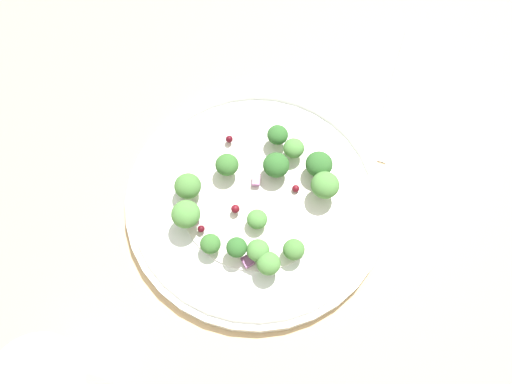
# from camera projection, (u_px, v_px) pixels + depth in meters

# --- Properties ---
(ground_plane) EXTENTS (1.80, 1.80, 0.02)m
(ground_plane) POSITION_uv_depth(u_px,v_px,m) (256.00, 200.00, 0.59)
(ground_plane) COLOR tan
(plate) EXTENTS (0.28, 0.28, 0.02)m
(plate) POSITION_uv_depth(u_px,v_px,m) (256.00, 199.00, 0.57)
(plate) COLOR white
(plate) RESTS_ON ground_plane
(dressing_pool) EXTENTS (0.16, 0.16, 0.00)m
(dressing_pool) POSITION_uv_depth(u_px,v_px,m) (256.00, 197.00, 0.56)
(dressing_pool) COLOR white
(dressing_pool) RESTS_ON plate
(broccoli_floret_0) EXTENTS (0.02, 0.02, 0.02)m
(broccoli_floret_0) POSITION_uv_depth(u_px,v_px,m) (294.00, 148.00, 0.57)
(broccoli_floret_0) COLOR #ADD18E
(broccoli_floret_0) RESTS_ON plate
(broccoli_floret_1) EXTENTS (0.03, 0.03, 0.03)m
(broccoli_floret_1) POSITION_uv_depth(u_px,v_px,m) (186.00, 214.00, 0.53)
(broccoli_floret_1) COLOR #9EC684
(broccoli_floret_1) RESTS_ON plate
(broccoli_floret_2) EXTENTS (0.03, 0.03, 0.03)m
(broccoli_floret_2) POSITION_uv_depth(u_px,v_px,m) (325.00, 185.00, 0.54)
(broccoli_floret_2) COLOR #9EC684
(broccoli_floret_2) RESTS_ON plate
(broccoli_floret_3) EXTENTS (0.02, 0.02, 0.02)m
(broccoli_floret_3) POSITION_uv_depth(u_px,v_px,m) (269.00, 264.00, 0.51)
(broccoli_floret_3) COLOR #9EC684
(broccoli_floret_3) RESTS_ON plate
(broccoli_floret_4) EXTENTS (0.02, 0.02, 0.02)m
(broccoli_floret_4) POSITION_uv_depth(u_px,v_px,m) (210.00, 244.00, 0.53)
(broccoli_floret_4) COLOR #9EC684
(broccoli_floret_4) RESTS_ON plate
(broccoli_floret_5) EXTENTS (0.02, 0.02, 0.02)m
(broccoli_floret_5) POSITION_uv_depth(u_px,v_px,m) (237.00, 248.00, 0.52)
(broccoli_floret_5) COLOR #9EC684
(broccoli_floret_5) RESTS_ON plate
(broccoli_floret_6) EXTENTS (0.02, 0.02, 0.02)m
(broccoli_floret_6) POSITION_uv_depth(u_px,v_px,m) (278.00, 135.00, 0.57)
(broccoli_floret_6) COLOR #9EC684
(broccoli_floret_6) RESTS_ON plate
(broccoli_floret_7) EXTENTS (0.02, 0.02, 0.02)m
(broccoli_floret_7) POSITION_uv_depth(u_px,v_px,m) (294.00, 250.00, 0.52)
(broccoli_floret_7) COLOR #ADD18E
(broccoli_floret_7) RESTS_ON plate
(broccoli_floret_8) EXTENTS (0.02, 0.02, 0.02)m
(broccoli_floret_8) POSITION_uv_depth(u_px,v_px,m) (227.00, 165.00, 0.56)
(broccoli_floret_8) COLOR #9EC684
(broccoli_floret_8) RESTS_ON plate
(broccoli_floret_9) EXTENTS (0.02, 0.02, 0.02)m
(broccoli_floret_9) POSITION_uv_depth(u_px,v_px,m) (258.00, 251.00, 0.52)
(broccoli_floret_9) COLOR #9EC684
(broccoli_floret_9) RESTS_ON plate
(broccoli_floret_10) EXTENTS (0.02, 0.02, 0.02)m
(broccoli_floret_10) POSITION_uv_depth(u_px,v_px,m) (256.00, 219.00, 0.54)
(broccoli_floret_10) COLOR #8EB77A
(broccoli_floret_10) RESTS_ON plate
(broccoli_floret_11) EXTENTS (0.03, 0.03, 0.03)m
(broccoli_floret_11) POSITION_uv_depth(u_px,v_px,m) (319.00, 165.00, 0.56)
(broccoli_floret_11) COLOR #ADD18E
(broccoli_floret_11) RESTS_ON plate
(broccoli_floret_12) EXTENTS (0.03, 0.03, 0.03)m
(broccoli_floret_12) POSITION_uv_depth(u_px,v_px,m) (276.00, 165.00, 0.56)
(broccoli_floret_12) COLOR #ADD18E
(broccoli_floret_12) RESTS_ON plate
(broccoli_floret_13) EXTENTS (0.03, 0.03, 0.03)m
(broccoli_floret_13) POSITION_uv_depth(u_px,v_px,m) (188.00, 190.00, 0.55)
(broccoli_floret_13) COLOR #ADD18E
(broccoli_floret_13) RESTS_ON plate
(cranberry_0) EXTENTS (0.01, 0.01, 0.01)m
(cranberry_0) POSITION_uv_depth(u_px,v_px,m) (201.00, 229.00, 0.54)
(cranberry_0) COLOR #4C0A14
(cranberry_0) RESTS_ON plate
(cranberry_1) EXTENTS (0.01, 0.01, 0.01)m
(cranberry_1) POSITION_uv_depth(u_px,v_px,m) (184.00, 183.00, 0.56)
(cranberry_1) COLOR maroon
(cranberry_1) RESTS_ON plate
(cranberry_2) EXTENTS (0.01, 0.01, 0.01)m
(cranberry_2) POSITION_uv_depth(u_px,v_px,m) (229.00, 139.00, 0.58)
(cranberry_2) COLOR #4C0A14
(cranberry_2) RESTS_ON plate
(cranberry_3) EXTENTS (0.01, 0.01, 0.01)m
(cranberry_3) POSITION_uv_depth(u_px,v_px,m) (296.00, 192.00, 0.56)
(cranberry_3) COLOR maroon
(cranberry_3) RESTS_ON plate
(cranberry_4) EXTENTS (0.01, 0.01, 0.01)m
(cranberry_4) POSITION_uv_depth(u_px,v_px,m) (235.00, 209.00, 0.55)
(cranberry_4) COLOR maroon
(cranberry_4) RESTS_ON plate
(onion_bit_0) EXTENTS (0.01, 0.01, 0.01)m
(onion_bit_0) POSITION_uv_depth(u_px,v_px,m) (194.00, 217.00, 0.55)
(onion_bit_0) COLOR #A35B93
(onion_bit_0) RESTS_ON plate
(onion_bit_1) EXTENTS (0.01, 0.01, 0.01)m
(onion_bit_1) POSITION_uv_depth(u_px,v_px,m) (260.00, 180.00, 0.56)
(onion_bit_1) COLOR #A35B93
(onion_bit_1) RESTS_ON plate
(onion_bit_2) EXTENTS (0.01, 0.01, 0.01)m
(onion_bit_2) POSITION_uv_depth(u_px,v_px,m) (248.00, 261.00, 0.53)
(onion_bit_2) COLOR #934C84
(onion_bit_2) RESTS_ON plate
(onion_bit_3) EXTENTS (0.01, 0.01, 0.00)m
(onion_bit_3) POSITION_uv_depth(u_px,v_px,m) (276.00, 171.00, 0.57)
(onion_bit_3) COLOR #A35B93
(onion_bit_3) RESTS_ON plate
(fork) EXTENTS (0.08, 0.18, 0.01)m
(fork) POSITION_uv_depth(u_px,v_px,m) (392.00, 101.00, 0.62)
(fork) COLOR silver
(fork) RESTS_ON ground_plane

